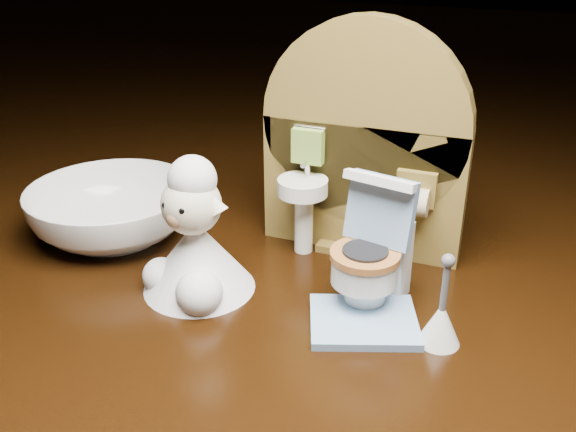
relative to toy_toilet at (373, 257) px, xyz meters
name	(u,v)px	position (x,y,z in m)	size (l,w,h in m)	color
backdrop_panel	(362,154)	(-0.02, 0.06, 0.04)	(0.13, 0.05, 0.15)	brown
toy_toilet	(373,257)	(0.00, 0.00, 0.00)	(0.04, 0.05, 0.08)	white
bath_mat	(364,321)	(0.00, -0.03, -0.03)	(0.06, 0.05, 0.00)	#7CA1CB
toilet_brush	(441,320)	(0.04, -0.03, -0.01)	(0.02, 0.02, 0.05)	white
plush_lamb	(195,245)	(-0.10, -0.03, 0.00)	(0.07, 0.07, 0.09)	white
ceramic_bowl	(113,212)	(-0.19, 0.02, -0.01)	(0.11, 0.11, 0.04)	white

